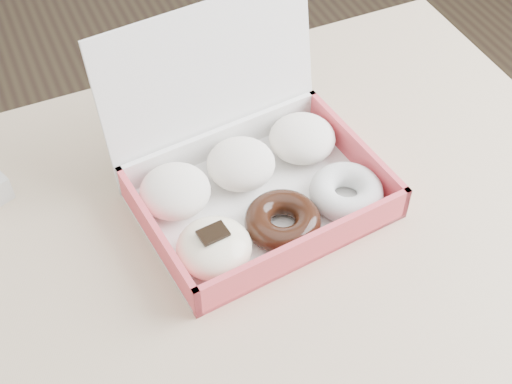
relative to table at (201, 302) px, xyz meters
name	(u,v)px	position (x,y,z in m)	size (l,w,h in m)	color
table	(201,302)	(0.00, 0.00, 0.00)	(1.20, 0.80, 0.75)	tan
donut_box	(252,179)	(0.11, 0.08, 0.12)	(0.34, 0.31, 0.23)	white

